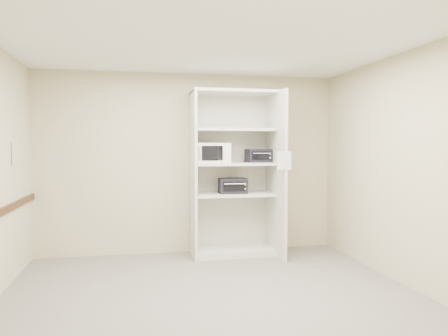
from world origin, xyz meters
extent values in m
cube|color=slate|center=(0.00, 0.00, 0.00)|extent=(4.50, 4.00, 0.01)
cube|color=white|center=(0.00, 0.00, 2.70)|extent=(4.50, 4.00, 0.01)
cube|color=#C2B68E|center=(0.00, 2.00, 1.35)|extent=(4.50, 0.02, 2.70)
cube|color=#C2B68E|center=(0.00, -2.00, 1.35)|extent=(4.50, 0.02, 2.70)
cube|color=#C2B68E|center=(2.25, 0.00, 1.35)|extent=(0.02, 4.00, 2.70)
cube|color=beige|center=(0.02, 1.68, 1.20)|extent=(0.04, 0.60, 2.40)
cube|color=beige|center=(1.22, 1.53, 1.20)|extent=(0.04, 0.90, 2.40)
cube|color=beige|center=(0.62, 1.99, 1.20)|extent=(1.24, 0.02, 2.40)
cube|color=beige|center=(0.62, 1.70, 0.05)|extent=(1.16, 0.56, 0.10)
cube|color=beige|center=(0.62, 1.70, 0.90)|extent=(1.16, 0.56, 0.04)
cube|color=beige|center=(0.62, 1.70, 1.35)|extent=(1.16, 0.56, 0.04)
cube|color=beige|center=(0.62, 1.70, 1.85)|extent=(1.16, 0.56, 0.04)
cube|color=beige|center=(0.62, 1.70, 2.40)|extent=(1.24, 0.60, 0.04)
cube|color=white|center=(0.30, 1.65, 1.51)|extent=(0.50, 0.40, 0.29)
cube|color=black|center=(1.00, 1.71, 1.47)|extent=(0.37, 0.29, 0.20)
cube|color=black|center=(0.60, 1.66, 1.03)|extent=(0.41, 0.32, 0.22)
cube|color=white|center=(1.19, 1.07, 1.41)|extent=(0.19, 0.02, 0.24)
cube|color=silver|center=(-2.24, 1.10, 1.52)|extent=(0.01, 0.20, 0.28)
camera|label=1|loc=(-0.80, -4.58, 1.61)|focal=35.00mm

